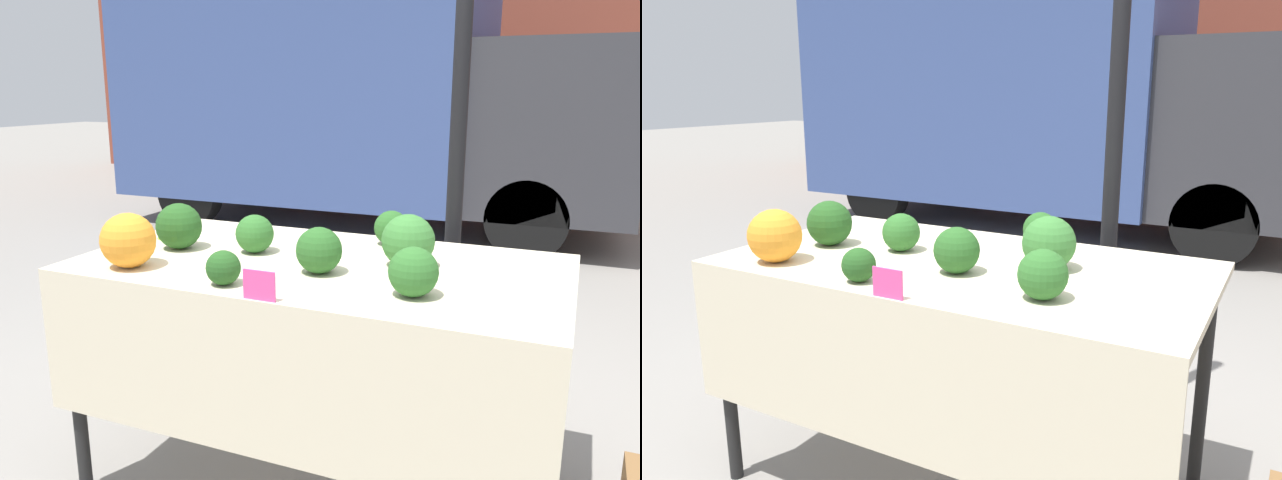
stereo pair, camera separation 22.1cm
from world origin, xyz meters
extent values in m
cube|color=brown|center=(0.00, 8.26, 2.29)|extent=(16.00, 0.60, 4.59)
cylinder|color=black|center=(0.34, 0.67, 1.37)|extent=(0.07, 0.07, 2.73)
cube|color=#384C84|center=(-2.10, 4.60, 1.43)|extent=(3.84, 2.12, 2.21)
cube|color=#333338|center=(0.56, 4.60, 1.12)|extent=(1.48, 1.95, 1.59)
cylinder|color=black|center=(0.41, 3.74, 0.36)|extent=(0.72, 0.22, 0.72)
cylinder|color=black|center=(0.41, 5.46, 0.36)|extent=(0.72, 0.22, 0.72)
cylinder|color=black|center=(-3.16, 3.74, 0.36)|extent=(0.72, 0.22, 0.72)
cylinder|color=black|center=(-3.16, 5.46, 0.36)|extent=(0.72, 0.22, 0.72)
cube|color=beige|center=(0.00, 0.00, 0.88)|extent=(1.72, 0.93, 0.03)
cube|color=beige|center=(0.00, -0.46, 0.62)|extent=(1.72, 0.01, 0.49)
cylinder|color=black|center=(-0.80, -0.41, 0.43)|extent=(0.05, 0.05, 0.87)
cylinder|color=black|center=(-0.80, 0.41, 0.43)|extent=(0.05, 0.05, 0.87)
cylinder|color=black|center=(0.80, 0.41, 0.43)|extent=(0.05, 0.05, 0.87)
sphere|color=orange|center=(-0.58, -0.32, 0.99)|extent=(0.19, 0.19, 0.19)
cone|color=#93B238|center=(-0.71, 0.10, 0.95)|extent=(0.13, 0.13, 0.10)
sphere|color=#285B23|center=(0.05, -0.13, 0.98)|extent=(0.16, 0.16, 0.16)
sphere|color=#285B23|center=(0.16, 0.34, 0.97)|extent=(0.14, 0.14, 0.14)
sphere|color=#23511E|center=(-0.17, -0.37, 0.95)|extent=(0.11, 0.11, 0.11)
sphere|color=#23511E|center=(-0.57, -0.04, 0.99)|extent=(0.18, 0.18, 0.18)
sphere|color=#387533|center=(0.31, 0.06, 0.99)|extent=(0.19, 0.19, 0.19)
sphere|color=#2D6628|center=(-0.28, 0.02, 0.97)|extent=(0.15, 0.15, 0.15)
sphere|color=#2D6628|center=(0.40, -0.24, 0.97)|extent=(0.15, 0.15, 0.15)
cube|color=#EF4793|center=(0.00, -0.45, 0.94)|extent=(0.11, 0.01, 0.09)
camera|label=1|loc=(0.84, -1.98, 1.51)|focal=35.00mm
camera|label=2|loc=(1.04, -1.88, 1.51)|focal=35.00mm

